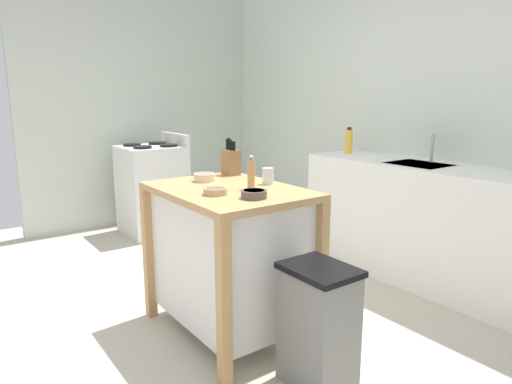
% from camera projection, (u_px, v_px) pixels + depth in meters
% --- Properties ---
extents(ground_plane, '(6.22, 6.22, 0.00)m').
position_uv_depth(ground_plane, '(203.00, 323.00, 2.95)').
color(ground_plane, '#BCB29E').
rests_on(ground_plane, ground).
extents(wall_back, '(5.22, 0.10, 2.60)m').
position_uv_depth(wall_back, '(417.00, 111.00, 3.90)').
color(wall_back, silver).
rests_on(wall_back, ground).
extents(wall_left, '(0.10, 2.72, 2.60)m').
position_uv_depth(wall_left, '(145.00, 107.00, 5.18)').
color(wall_left, beige).
rests_on(wall_left, ground).
extents(kitchen_island, '(0.97, 0.71, 0.90)m').
position_uv_depth(kitchen_island, '(229.00, 252.00, 2.77)').
color(kitchen_island, tan).
rests_on(kitchen_island, ground).
extents(knife_block, '(0.11, 0.09, 0.25)m').
position_uv_depth(knife_block, '(231.00, 161.00, 3.11)').
color(knife_block, olive).
rests_on(knife_block, kitchen_island).
extents(bowl_ceramic_small, '(0.13, 0.13, 0.04)m').
position_uv_depth(bowl_ceramic_small, '(215.00, 191.00, 2.51)').
color(bowl_ceramic_small, tan).
rests_on(bowl_ceramic_small, kitchen_island).
extents(bowl_ceramic_wide, '(0.13, 0.13, 0.05)m').
position_uv_depth(bowl_ceramic_wide, '(204.00, 177.00, 2.89)').
color(bowl_ceramic_wide, beige).
rests_on(bowl_ceramic_wide, kitchen_island).
extents(bowl_stoneware_deep, '(0.14, 0.14, 0.04)m').
position_uv_depth(bowl_stoneware_deep, '(254.00, 194.00, 2.42)').
color(bowl_stoneware_deep, '#564C47').
rests_on(bowl_stoneware_deep, kitchen_island).
extents(drinking_cup, '(0.07, 0.07, 0.10)m').
position_uv_depth(drinking_cup, '(268.00, 176.00, 2.79)').
color(drinking_cup, silver).
rests_on(drinking_cup, kitchen_island).
extents(pepper_grinder, '(0.04, 0.04, 0.20)m').
position_uv_depth(pepper_grinder, '(251.00, 173.00, 2.65)').
color(pepper_grinder, tan).
rests_on(pepper_grinder, kitchen_island).
extents(trash_bin, '(0.36, 0.28, 0.63)m').
position_uv_depth(trash_bin, '(318.00, 326.00, 2.27)').
color(trash_bin, slate).
rests_on(trash_bin, ground).
extents(sink_counter, '(1.88, 0.60, 0.92)m').
position_uv_depth(sink_counter, '(416.00, 221.00, 3.63)').
color(sink_counter, white).
rests_on(sink_counter, ground).
extents(sink_faucet, '(0.02, 0.02, 0.22)m').
position_uv_depth(sink_faucet, '(432.00, 148.00, 3.59)').
color(sink_faucet, '#B7BCC1').
rests_on(sink_faucet, sink_counter).
extents(bottle_spray_cleaner, '(0.07, 0.07, 0.23)m').
position_uv_depth(bottle_spray_cleaner, '(349.00, 141.00, 4.14)').
color(bottle_spray_cleaner, yellow).
rests_on(bottle_spray_cleaner, sink_counter).
extents(stove, '(0.60, 0.60, 1.04)m').
position_uv_depth(stove, '(153.00, 189.00, 4.81)').
color(stove, silver).
rests_on(stove, ground).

